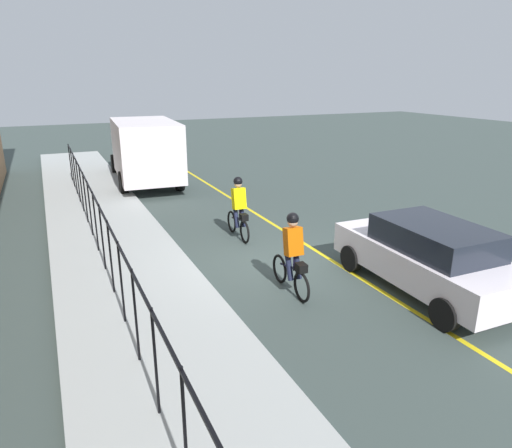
{
  "coord_description": "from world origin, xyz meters",
  "views": [
    {
      "loc": [
        -9.6,
        4.76,
        4.52
      ],
      "look_at": [
        0.27,
        0.19,
        1.0
      ],
      "focal_mm": 32.07,
      "sensor_mm": 36.0,
      "label": 1
    }
  ],
  "objects_px": {
    "patrol_sedan": "(427,255)",
    "box_truck_background": "(144,148)",
    "cyclist_lead": "(239,208)",
    "cyclist_follow": "(292,254)"
  },
  "relations": [
    {
      "from": "patrol_sedan",
      "to": "box_truck_background",
      "type": "xyz_separation_m",
      "value": [
        13.28,
        3.31,
        0.73
      ]
    },
    {
      "from": "cyclist_lead",
      "to": "box_truck_background",
      "type": "relative_size",
      "value": 0.27
    },
    {
      "from": "cyclist_lead",
      "to": "cyclist_follow",
      "type": "xyz_separation_m",
      "value": [
        -3.76,
        0.34,
        0.0
      ]
    },
    {
      "from": "cyclist_lead",
      "to": "patrol_sedan",
      "type": "xyz_separation_m",
      "value": [
        -4.88,
        -2.38,
        -0.09
      ]
    },
    {
      "from": "box_truck_background",
      "to": "cyclist_follow",
      "type": "bearing_deg",
      "value": -173.07
    },
    {
      "from": "cyclist_lead",
      "to": "box_truck_background",
      "type": "height_order",
      "value": "box_truck_background"
    },
    {
      "from": "cyclist_lead",
      "to": "box_truck_background",
      "type": "bearing_deg",
      "value": 8.01
    },
    {
      "from": "cyclist_follow",
      "to": "patrol_sedan",
      "type": "bearing_deg",
      "value": -110.62
    },
    {
      "from": "patrol_sedan",
      "to": "box_truck_background",
      "type": "distance_m",
      "value": 13.7
    },
    {
      "from": "cyclist_follow",
      "to": "box_truck_background",
      "type": "height_order",
      "value": "box_truck_background"
    }
  ]
}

